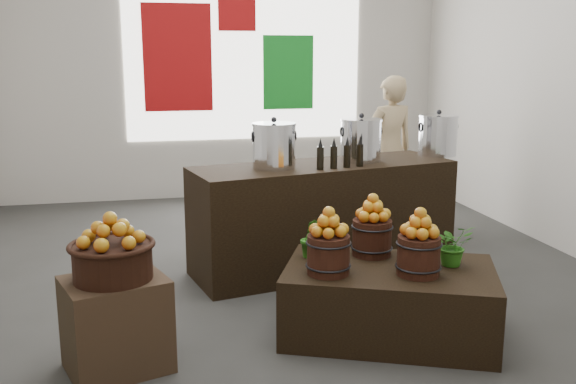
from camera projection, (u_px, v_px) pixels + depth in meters
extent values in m
plane|color=#353533|center=(273.00, 279.00, 5.68)|extent=(7.00, 7.00, 0.00)
cube|color=#BBB6AC|center=(222.00, 50.00, 8.60)|extent=(6.00, 0.04, 4.00)
cube|color=white|center=(245.00, 50.00, 8.65)|extent=(3.20, 0.02, 2.40)
cube|color=#9B0B0D|center=(178.00, 58.00, 8.47)|extent=(0.90, 0.04, 1.40)
cube|color=#137E21|center=(288.00, 72.00, 8.83)|extent=(0.70, 0.04, 1.00)
cube|color=#9B0B0D|center=(237.00, 12.00, 8.51)|extent=(0.50, 0.04, 0.50)
cube|color=#472F21|center=(116.00, 324.00, 4.00)|extent=(0.72, 0.66, 0.60)
cylinder|color=black|center=(113.00, 262.00, 3.91)|extent=(0.48, 0.48, 0.22)
cube|color=black|center=(389.00, 301.00, 4.51)|extent=(1.67, 1.37, 0.50)
cylinder|color=#33160E|center=(328.00, 255.00, 4.31)|extent=(0.29, 0.29, 0.27)
cylinder|color=#33160E|center=(419.00, 256.00, 4.29)|extent=(0.29, 0.29, 0.27)
cylinder|color=#33160E|center=(372.00, 238.00, 4.71)|extent=(0.29, 0.29, 0.27)
imported|color=#236014|center=(453.00, 245.00, 4.48)|extent=(0.28, 0.25, 0.30)
imported|color=#236014|center=(312.00, 238.00, 4.65)|extent=(0.19, 0.17, 0.30)
cube|color=black|center=(323.00, 217.00, 5.88)|extent=(2.50, 1.25, 0.98)
cylinder|color=silver|center=(274.00, 147.00, 5.54)|extent=(0.37, 0.37, 0.37)
cylinder|color=silver|center=(361.00, 141.00, 5.89)|extent=(0.37, 0.37, 0.37)
cylinder|color=silver|center=(438.00, 136.00, 6.25)|extent=(0.37, 0.37, 0.37)
imported|color=tan|center=(389.00, 149.00, 7.54)|extent=(0.69, 0.52, 1.71)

